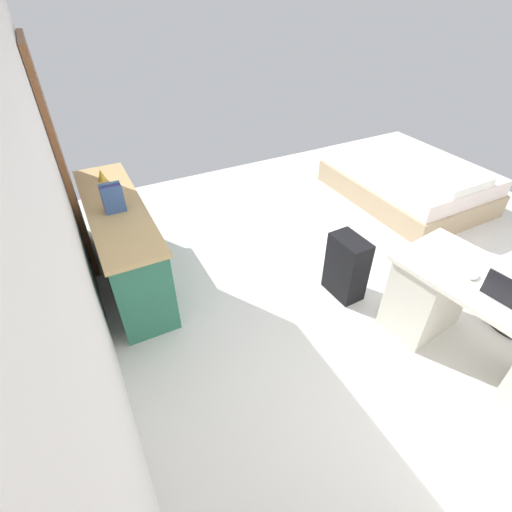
{
  "coord_description": "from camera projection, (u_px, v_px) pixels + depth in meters",
  "views": [
    {
      "loc": [
        -2.06,
        2.29,
        2.46
      ],
      "look_at": [
        0.09,
        1.17,
        0.6
      ],
      "focal_mm": 26.74,
      "sensor_mm": 36.0,
      "label": 1
    }
  ],
  "objects": [
    {
      "name": "wall_back",
      "position": [
        61.0,
        229.0,
        2.11
      ],
      "size": [
        4.43,
        0.1,
        2.6
      ],
      "primitive_type": "cube",
      "color": "white",
      "rests_on": "ground_plane"
    },
    {
      "name": "figurine_small",
      "position": [
        101.0,
        175.0,
        3.67
      ],
      "size": [
        0.08,
        0.08,
        0.11
      ],
      "primitive_type": "cone",
      "color": "gold",
      "rests_on": "credenza"
    },
    {
      "name": "bed",
      "position": [
        408.0,
        180.0,
        4.92
      ],
      "size": [
        1.91,
        1.41,
        0.58
      ],
      "color": "tan",
      "rests_on": "ground_plane"
    },
    {
      "name": "computer_mouse",
      "position": [
        474.0,
        276.0,
        2.64
      ],
      "size": [
        0.07,
        0.11,
        0.03
      ],
      "primitive_type": "ellipsoid",
      "rotation": [
        0.0,
        0.0,
        0.13
      ],
      "color": "white",
      "rests_on": "desk"
    },
    {
      "name": "ground_plane",
      "position": [
        365.0,
        276.0,
        3.79
      ],
      "size": [
        5.87,
        5.87,
        0.0
      ],
      "primitive_type": "plane",
      "color": "silver"
    },
    {
      "name": "door_wooden",
      "position": [
        62.0,
        163.0,
        3.48
      ],
      "size": [
        0.88,
        0.05,
        2.04
      ],
      "primitive_type": "cube",
      "color": "brown",
      "rests_on": "ground_plane"
    },
    {
      "name": "laptop",
      "position": [
        510.0,
        296.0,
        2.44
      ],
      "size": [
        0.34,
        0.26,
        0.21
      ],
      "color": "#B7B7BC",
      "rests_on": "desk"
    },
    {
      "name": "book_row",
      "position": [
        112.0,
        197.0,
        3.19
      ],
      "size": [
        0.15,
        0.17,
        0.24
      ],
      "color": "#375590",
      "rests_on": "credenza"
    },
    {
      "name": "desk",
      "position": [
        487.0,
        327.0,
        2.75
      ],
      "size": [
        1.51,
        0.84,
        0.73
      ],
      "color": "silver",
      "rests_on": "ground_plane"
    },
    {
      "name": "suitcase_black",
      "position": [
        346.0,
        267.0,
        3.42
      ],
      "size": [
        0.37,
        0.23,
        0.6
      ],
      "primitive_type": "cube",
      "rotation": [
        0.0,
        0.0,
        0.04
      ],
      "color": "black",
      "rests_on": "ground_plane"
    },
    {
      "name": "credenza",
      "position": [
        124.0,
        243.0,
        3.55
      ],
      "size": [
        1.8,
        0.48,
        0.8
      ],
      "color": "#2D7056",
      "rests_on": "ground_plane"
    }
  ]
}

